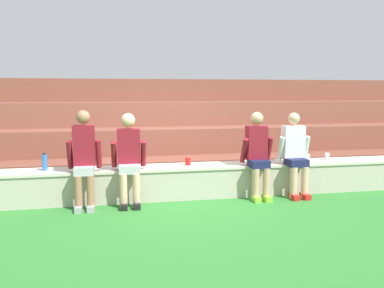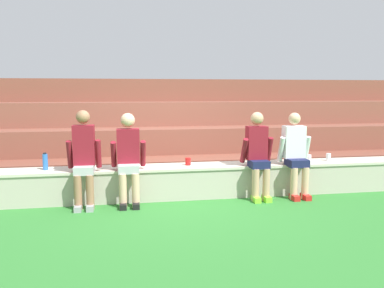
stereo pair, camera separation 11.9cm
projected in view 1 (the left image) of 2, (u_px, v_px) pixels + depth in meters
The scene contains 11 objects.
ground_plane at pixel (181, 201), 5.95m from camera, with size 80.00×80.00×0.00m, color #2D752D.
stone_seating_wall at pixel (178, 180), 6.15m from camera, with size 9.18×0.54×0.51m.
brick_bleachers at pixel (163, 137), 8.18m from camera, with size 12.81×2.67×1.95m.
person_far_left at pixel (84, 157), 5.55m from camera, with size 0.49×0.48×1.42m.
person_left_of_center at pixel (129, 156), 5.69m from camera, with size 0.51×0.52×1.36m.
person_center at pixel (258, 153), 6.06m from camera, with size 0.50×0.50×1.36m.
person_right_of_center at pixel (295, 152), 6.19m from camera, with size 0.52×0.52×1.35m.
water_bottle_near_left at pixel (45, 162), 5.75m from camera, with size 0.08×0.08×0.26m.
plastic_cup_left_end at pixel (188, 162), 6.17m from camera, with size 0.09×0.09×0.12m, color red.
plastic_cup_middle at pixel (308, 157), 6.57m from camera, with size 0.08×0.08×0.11m, color white.
plastic_cup_right_end at pixel (327, 157), 6.62m from camera, with size 0.08×0.08×0.13m, color white.
Camera 1 is at (-0.92, -5.70, 1.68)m, focal length 36.02 mm.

